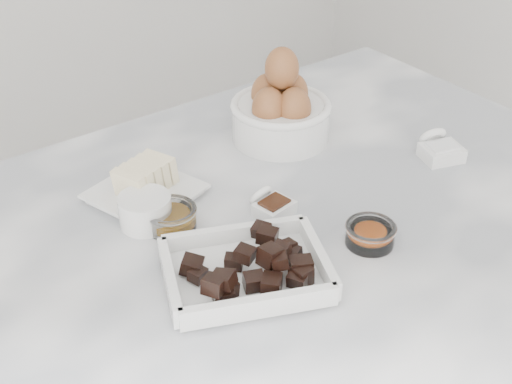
% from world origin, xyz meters
% --- Properties ---
extents(marble_slab, '(1.20, 0.80, 0.04)m').
position_xyz_m(marble_slab, '(0.00, 0.00, 0.92)').
color(marble_slab, white).
rests_on(marble_slab, cabinet).
extents(chocolate_dish, '(0.25, 0.22, 0.05)m').
position_xyz_m(chocolate_dish, '(-0.08, -0.08, 0.96)').
color(chocolate_dish, white).
rests_on(chocolate_dish, marble_slab).
extents(butter_plate, '(0.18, 0.18, 0.06)m').
position_xyz_m(butter_plate, '(-0.09, 0.16, 0.96)').
color(butter_plate, white).
rests_on(butter_plate, marble_slab).
extents(sugar_ramekin, '(0.07, 0.07, 0.04)m').
position_xyz_m(sugar_ramekin, '(-0.12, 0.11, 0.96)').
color(sugar_ramekin, white).
rests_on(sugar_ramekin, marble_slab).
extents(egg_bowl, '(0.17, 0.17, 0.16)m').
position_xyz_m(egg_bowl, '(0.19, 0.19, 0.99)').
color(egg_bowl, white).
rests_on(egg_bowl, marble_slab).
extents(honey_bowl, '(0.08, 0.08, 0.03)m').
position_xyz_m(honey_bowl, '(-0.09, 0.08, 0.96)').
color(honey_bowl, white).
rests_on(honey_bowl, marble_slab).
extents(zest_bowl, '(0.07, 0.07, 0.03)m').
position_xyz_m(zest_bowl, '(0.10, -0.12, 0.96)').
color(zest_bowl, white).
rests_on(zest_bowl, marble_slab).
extents(vanilla_spoon, '(0.06, 0.07, 0.04)m').
position_xyz_m(vanilla_spoon, '(0.04, 0.02, 0.95)').
color(vanilla_spoon, white).
rests_on(vanilla_spoon, marble_slab).
extents(salt_spoon, '(0.08, 0.09, 0.05)m').
position_xyz_m(salt_spoon, '(0.36, -0.01, 0.96)').
color(salt_spoon, white).
rests_on(salt_spoon, marble_slab).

